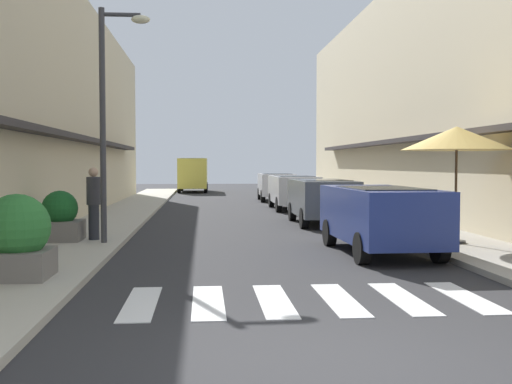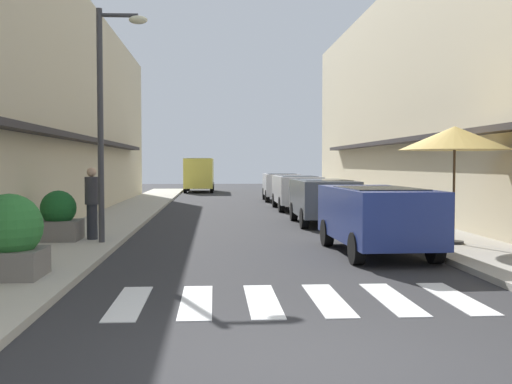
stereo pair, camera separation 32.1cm
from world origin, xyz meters
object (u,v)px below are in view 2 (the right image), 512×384
at_px(cafe_umbrella, 455,139).
at_px(planter_midblock, 59,218).
at_px(parked_car_mid, 323,196).
at_px(parked_car_distant, 281,184).
at_px(street_lamp, 108,101).
at_px(delivery_van, 199,172).
at_px(planter_corner, 9,237).
at_px(parked_car_near, 377,212).
at_px(pedestrian_walking_near, 92,201).
at_px(parked_car_far, 296,188).

relative_size(cafe_umbrella, planter_midblock, 2.25).
relative_size(parked_car_mid, parked_car_distant, 1.03).
height_order(street_lamp, cafe_umbrella, street_lamp).
xyz_separation_m(delivery_van, planter_midblock, (-2.75, -28.32, -0.75)).
distance_m(street_lamp, planter_corner, 5.29).
bearing_deg(parked_car_distant, parked_car_near, -90.00).
xyz_separation_m(planter_corner, pedestrian_walking_near, (0.34, 5.08, 0.28)).
distance_m(cafe_umbrella, pedestrian_walking_near, 8.82).
xyz_separation_m(parked_car_mid, pedestrian_walking_near, (-6.55, -4.48, 0.14)).
bearing_deg(street_lamp, delivery_van, 87.16).
bearing_deg(street_lamp, parked_car_near, -14.44).
bearing_deg(parked_car_mid, cafe_umbrella, -70.87).
relative_size(street_lamp, planter_corner, 3.99).
relative_size(parked_car_near, parked_car_far, 0.96).
height_order(parked_car_near, parked_car_far, same).
xyz_separation_m(parked_car_far, delivery_van, (-4.59, 17.24, 0.48)).
relative_size(parked_car_distant, planter_corner, 2.87).
distance_m(planter_midblock, pedestrian_walking_near, 0.89).
height_order(parked_car_near, pedestrian_walking_near, pedestrian_walking_near).
xyz_separation_m(cafe_umbrella, planter_corner, (-8.92, -3.70, -1.79)).
bearing_deg(street_lamp, planter_midblock, 158.46).
relative_size(parked_car_far, planter_corner, 3.25).
relative_size(parked_car_far, parked_car_distant, 1.13).
bearing_deg(parked_car_near, parked_car_distant, 90.00).
bearing_deg(parked_car_mid, parked_car_distant, 90.00).
relative_size(planter_corner, planter_midblock, 1.13).
bearing_deg(pedestrian_walking_near, delivery_van, 108.47).
bearing_deg(planter_corner, parked_car_mid, 54.23).
xyz_separation_m(parked_car_mid, planter_midblock, (-7.34, -4.56, -0.26)).
bearing_deg(parked_car_far, pedestrian_walking_near, -120.76).
distance_m(parked_car_distant, pedestrian_walking_near, 18.49).
bearing_deg(parked_car_far, delivery_van, 104.92).
distance_m(parked_car_mid, planter_midblock, 8.65).
bearing_deg(parked_car_far, street_lamp, -117.45).
relative_size(parked_car_mid, delivery_van, 0.75).
relative_size(parked_car_distant, street_lamp, 0.72).
bearing_deg(parked_car_far, planter_corner, -113.19).
distance_m(parked_car_far, delivery_van, 17.85).
bearing_deg(parked_car_near, cafe_umbrella, 20.72).
distance_m(parked_car_mid, pedestrian_walking_near, 7.93).
xyz_separation_m(street_lamp, planter_corner, (-0.86, -4.48, -2.68)).
distance_m(parked_car_far, planter_corner, 17.49).
relative_size(street_lamp, cafe_umbrella, 2.01).
distance_m(cafe_umbrella, planter_midblock, 9.65).
bearing_deg(planter_midblock, parked_car_far, 56.48).
relative_size(parked_car_mid, parked_car_far, 0.91).
bearing_deg(pedestrian_walking_near, parked_car_far, 81.66).
relative_size(street_lamp, pedestrian_walking_near, 3.09).
relative_size(parked_car_far, delivery_van, 0.82).
height_order(parked_car_near, delivery_van, delivery_van).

